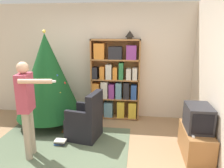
{
  "coord_description": "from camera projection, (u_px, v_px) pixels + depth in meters",
  "views": [
    {
      "loc": [
        0.93,
        -3.02,
        2.05
      ],
      "look_at": [
        0.46,
        0.87,
        1.05
      ],
      "focal_mm": 35.0,
      "sensor_mm": 36.0,
      "label": 1
    }
  ],
  "objects": [
    {
      "name": "armchair",
      "position": [
        86.0,
        122.0,
        4.14
      ],
      "size": [
        0.66,
        0.66,
        0.92
      ],
      "rotation": [
        0.0,
        0.0,
        -1.76
      ],
      "color": "black",
      "rests_on": "ground_plane"
    },
    {
      "name": "table_lamp",
      "position": [
        130.0,
        34.0,
        4.67
      ],
      "size": [
        0.2,
        0.2,
        0.18
      ],
      "color": "#473828",
      "rests_on": "bookshelf"
    },
    {
      "name": "standing_person",
      "position": [
        27.0,
        103.0,
        3.4
      ],
      "size": [
        0.67,
        0.47,
        1.57
      ],
      "rotation": [
        0.0,
        0.0,
        -1.44
      ],
      "color": "#9E937F",
      "rests_on": "ground_plane"
    },
    {
      "name": "bookshelf",
      "position": [
        115.0,
        82.0,
        4.96
      ],
      "size": [
        1.1,
        0.27,
        1.83
      ],
      "color": "#A8703D",
      "rests_on": "ground_plane"
    },
    {
      "name": "tv_stand",
      "position": [
        196.0,
        142.0,
        3.58
      ],
      "size": [
        0.42,
        0.84,
        0.47
      ],
      "color": "#996638",
      "rests_on": "ground_plane"
    },
    {
      "name": "area_rug",
      "position": [
        60.0,
        145.0,
        3.93
      ],
      "size": [
        2.46,
        1.67,
        0.01
      ],
      "color": "#56664C",
      "rests_on": "ground_plane"
    },
    {
      "name": "ground_plane",
      "position": [
        77.0,
        159.0,
        3.52
      ],
      "size": [
        14.0,
        14.0,
        0.0
      ],
      "primitive_type": "plane",
      "color": "#9E7A56"
    },
    {
      "name": "book_pile_by_chair",
      "position": [
        60.0,
        142.0,
        3.96
      ],
      "size": [
        0.23,
        0.19,
        0.09
      ],
      "color": "#284C93",
      "rests_on": "ground_plane"
    },
    {
      "name": "wall_back",
      "position": [
        99.0,
        61.0,
        5.11
      ],
      "size": [
        8.0,
        0.1,
        2.6
      ],
      "color": "beige",
      "rests_on": "ground_plane"
    },
    {
      "name": "game_remote",
      "position": [
        193.0,
        136.0,
        3.3
      ],
      "size": [
        0.04,
        0.12,
        0.02
      ],
      "color": "white",
      "rests_on": "tv_stand"
    },
    {
      "name": "television",
      "position": [
        198.0,
        118.0,
        3.47
      ],
      "size": [
        0.38,
        0.52,
        0.4
      ],
      "color": "#28282D",
      "rests_on": "tv_stand"
    },
    {
      "name": "christmas_tree",
      "position": [
        47.0,
        76.0,
        4.57
      ],
      "size": [
        1.37,
        1.37,
        2.03
      ],
      "color": "#4C3323",
      "rests_on": "ground_plane"
    },
    {
      "name": "book_pile_near_tree",
      "position": [
        68.0,
        130.0,
        4.46
      ],
      "size": [
        0.21,
        0.13,
        0.06
      ],
      "color": "orange",
      "rests_on": "ground_plane"
    }
  ]
}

